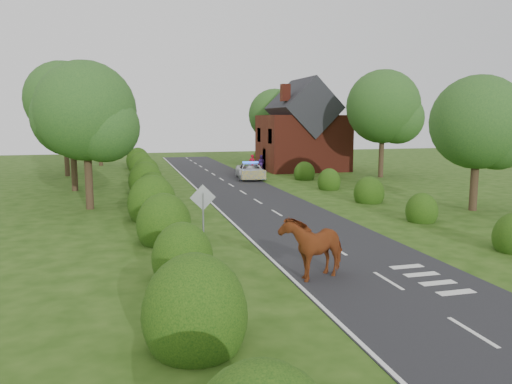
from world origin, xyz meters
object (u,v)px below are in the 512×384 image
object	(u,v)px
road_sign	(203,206)
police_van	(250,171)
cow	(313,250)
pedestrian_purple	(261,163)
pedestrian_red	(252,164)

from	to	relation	value
road_sign	police_van	size ratio (longest dim) A/B	0.49
cow	police_van	world-z (taller)	cow
cow	pedestrian_purple	world-z (taller)	cow
road_sign	cow	bearing A→B (deg)	-59.35
road_sign	pedestrian_purple	xyz separation A→B (m)	(10.07, 27.56, -0.84)
road_sign	police_van	xyz separation A→B (m)	(7.49, 21.71, -0.97)
road_sign	cow	world-z (taller)	road_sign
pedestrian_purple	police_van	bearing A→B (deg)	105.09
pedestrian_purple	road_sign	bearing A→B (deg)	108.83
road_sign	pedestrian_red	distance (m)	27.93
road_sign	pedestrian_red	size ratio (longest dim) A/B	1.44
road_sign	pedestrian_red	xyz separation A→B (m)	(8.87, 26.47, -0.77)
police_van	pedestrian_purple	distance (m)	6.39
road_sign	cow	xyz separation A→B (m)	(2.87, -4.85, -0.79)
road_sign	police_van	world-z (taller)	road_sign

